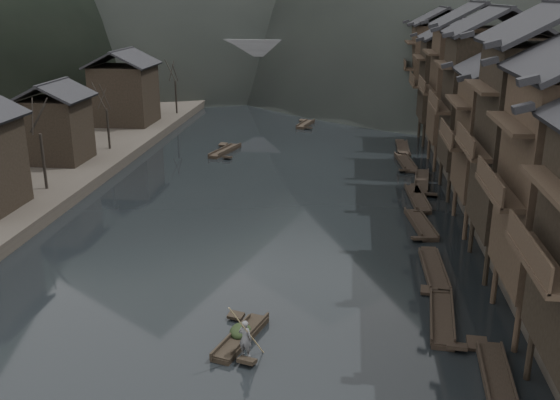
# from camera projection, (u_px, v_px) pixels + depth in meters

# --- Properties ---
(water) EXTENTS (300.00, 300.00, 0.00)m
(water) POSITION_uv_depth(u_px,v_px,m) (227.00, 301.00, 33.65)
(water) COLOR black
(water) RESTS_ON ground
(left_bank) EXTENTS (40.00, 200.00, 1.20)m
(left_bank) POSITION_uv_depth(u_px,v_px,m) (5.00, 127.00, 74.94)
(left_bank) COLOR #2D2823
(left_bank) RESTS_ON ground
(stilt_houses) EXTENTS (9.00, 67.60, 15.62)m
(stilt_houses) POSITION_uv_depth(u_px,v_px,m) (498.00, 88.00, 47.02)
(stilt_houses) COLOR black
(stilt_houses) RESTS_ON ground
(left_houses) EXTENTS (8.10, 53.20, 8.73)m
(left_houses) POSITION_uv_depth(u_px,v_px,m) (34.00, 119.00, 53.04)
(left_houses) COLOR black
(left_houses) RESTS_ON left_bank
(bare_trees) EXTENTS (3.25, 61.86, 6.51)m
(bare_trees) POSITION_uv_depth(u_px,v_px,m) (50.00, 129.00, 48.49)
(bare_trees) COLOR black
(bare_trees) RESTS_ON left_bank
(moored_sampans) EXTENTS (3.31, 50.46, 0.47)m
(moored_sampans) POSITION_uv_depth(u_px,v_px,m) (424.00, 215.00, 46.18)
(moored_sampans) COLOR black
(moored_sampans) RESTS_ON water
(midriver_boats) EXTENTS (15.64, 42.19, 0.45)m
(midriver_boats) POSITION_uv_depth(u_px,v_px,m) (295.00, 119.00, 81.50)
(midriver_boats) COLOR black
(midriver_boats) RESTS_ON water
(stone_bridge) EXTENTS (40.00, 6.00, 9.00)m
(stone_bridge) POSITION_uv_depth(u_px,v_px,m) (313.00, 64.00, 99.96)
(stone_bridge) COLOR #4C4C4F
(stone_bridge) RESTS_ON ground
(hero_sampan) EXTENTS (2.19, 4.74, 0.43)m
(hero_sampan) POSITION_uv_depth(u_px,v_px,m) (241.00, 337.00, 29.74)
(hero_sampan) COLOR black
(hero_sampan) RESTS_ON water
(cargo_heap) EXTENTS (1.04, 1.36, 0.62)m
(cargo_heap) POSITION_uv_depth(u_px,v_px,m) (240.00, 325.00, 29.77)
(cargo_heap) COLOR black
(cargo_heap) RESTS_ON hero_sampan
(boatman) EXTENTS (0.76, 0.63, 1.79)m
(boatman) POSITION_uv_depth(u_px,v_px,m) (245.00, 334.00, 27.85)
(boatman) COLOR #58585A
(boatman) RESTS_ON hero_sampan
(bamboo_pole) EXTENTS (1.50, 2.00, 3.66)m
(bamboo_pole) POSITION_uv_depth(u_px,v_px,m) (249.00, 279.00, 26.97)
(bamboo_pole) COLOR #8C7A51
(bamboo_pole) RESTS_ON boatman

